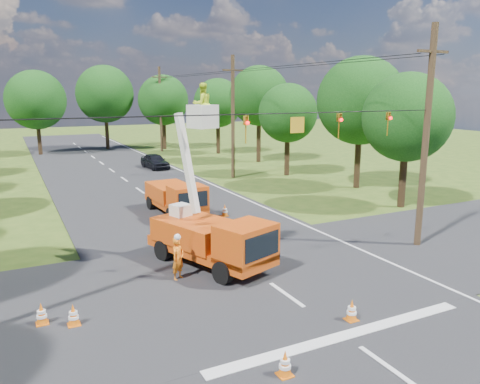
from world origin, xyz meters
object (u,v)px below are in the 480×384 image
traffic_cone_5 (42,314)px  tree_right_c (288,113)px  tree_right_e (218,103)px  traffic_cone_4 (73,315)px  tree_far_a (36,100)px  distant_car (155,161)px  traffic_cone_2 (224,232)px  traffic_cone_7 (205,191)px  traffic_cone_1 (352,310)px  ground_worker (178,259)px  traffic_cone_0 (285,364)px  second_truck (176,197)px  traffic_cone_3 (225,210)px  tree_right_a (407,117)px  pole_right_far (161,109)px  pole_right_near (426,137)px  tree_right_d (259,96)px  tree_far_b (105,94)px  pole_right_mid (233,116)px  bucket_truck (212,229)px  tree_far_c (163,100)px

traffic_cone_5 → tree_right_c: 29.10m
tree_right_e → traffic_cone_4: bearing=-120.1°
tree_right_c → tree_far_a: 30.13m
distant_car → traffic_cone_2: distant_car is taller
traffic_cone_7 → traffic_cone_1: bearing=-98.5°
traffic_cone_2 → traffic_cone_7: bearing=72.9°
traffic_cone_2 → traffic_cone_4: bearing=-143.1°
ground_worker → traffic_cone_2: 5.33m
traffic_cone_0 → traffic_cone_7: (6.28, 20.47, 0.00)m
tree_right_e → traffic_cone_7: bearing=-116.2°
second_truck → traffic_cone_2: (0.54, -5.54, -0.69)m
traffic_cone_3 → traffic_cone_5: 13.93m
traffic_cone_1 → tree_right_a: size_ratio=0.09×
traffic_cone_5 → pole_right_far: pole_right_far is taller
traffic_cone_1 → traffic_cone_5: bearing=154.8°
pole_right_near → tree_right_d: pole_right_near is taller
ground_worker → tree_far_b: (5.94, 43.87, 5.97)m
tree_right_a → traffic_cone_5: bearing=-163.4°
pole_right_far → traffic_cone_3: bearing=-100.8°
tree_right_a → tree_right_e: size_ratio=0.96×
pole_right_mid → tree_far_b: bearing=102.4°
traffic_cone_0 → traffic_cone_7: size_ratio=1.00×
ground_worker → traffic_cone_2: ground_worker is taller
traffic_cone_4 → tree_right_c: (20.25, 19.92, 4.95)m
bucket_truck → traffic_cone_1: 6.82m
pole_right_far → traffic_cone_7: bearing=-100.7°
bucket_truck → tree_right_e: 36.60m
traffic_cone_3 → tree_right_a: tree_right_a is taller
pole_right_far → pole_right_mid: bearing=-90.0°
traffic_cone_4 → tree_far_c: size_ratio=0.08×
second_truck → traffic_cone_7: 5.26m
ground_worker → pole_right_mid: bearing=26.1°
tree_far_a → tree_right_c: bearing=-52.8°
second_truck → tree_far_b: size_ratio=0.53×
second_truck → traffic_cone_2: bearing=-87.2°
traffic_cone_2 → tree_right_a: tree_right_a is taller
traffic_cone_1 → tree_far_b: 49.97m
bucket_truck → traffic_cone_2: bearing=37.8°
second_truck → ground_worker: size_ratio=3.25×
bucket_truck → traffic_cone_1: bucket_truck is taller
traffic_cone_1 → tree_far_a: tree_far_a is taller
ground_worker → traffic_cone_5: bearing=164.3°
pole_right_mid → traffic_cone_7: bearing=-130.8°
traffic_cone_2 → pole_right_mid: (7.74, 15.06, 4.75)m
pole_right_near → bucket_truck: bearing=169.0°
traffic_cone_7 → tree_right_d: (11.13, 12.60, 6.32)m
traffic_cone_5 → tree_right_c: (21.12, 19.40, 4.95)m
tree_right_d → traffic_cone_4: bearing=-128.0°
pole_right_far → tree_right_a: bearing=-81.6°
traffic_cone_4 → pole_right_near: 16.28m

